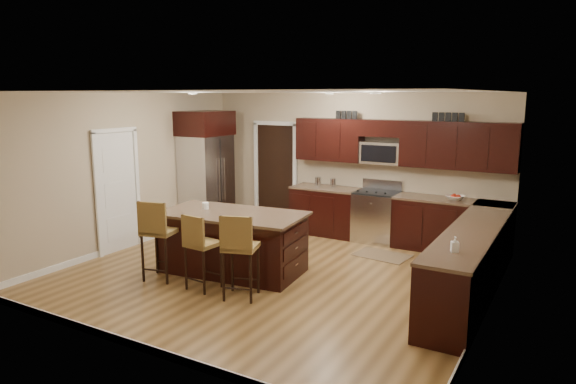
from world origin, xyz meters
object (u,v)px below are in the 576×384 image
Objects in this scene: stool_left at (157,231)px; range at (376,216)px; island at (232,244)px; stool_right at (239,247)px; stool_mid at (200,243)px; refrigerator at (206,169)px.

range is at bearing 46.81° from stool_left.
island is 1.98× the size of stool_right.
stool_left is (-0.70, -0.85, 0.31)m from island.
range is at bearing 57.51° from island.
island is 2.14× the size of stool_mid.
island is at bearing -43.42° from refrigerator.
range reaches higher than island.
refrigerator reaches higher than range.
refrigerator is at bearing 130.31° from island.
refrigerator is at bearing 101.84° from stool_left.
stool_right is at bearing -45.14° from refrigerator.
range is 3.73m from stool_mid.
refrigerator is at bearing -166.53° from range.
stool_right is (0.72, -0.85, 0.29)m from island.
stool_mid is at bearing 161.95° from stool_right.
range is 0.49× the size of island.
refrigerator is (-2.71, 2.72, 0.48)m from stool_right.
stool_left reaches higher than stool_mid.
range is at bearing 13.47° from refrigerator.
stool_left is at bearing -119.81° from range.
stool_right is (0.66, -0.00, 0.05)m from stool_mid.
stool_left is 0.77m from stool_mid.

